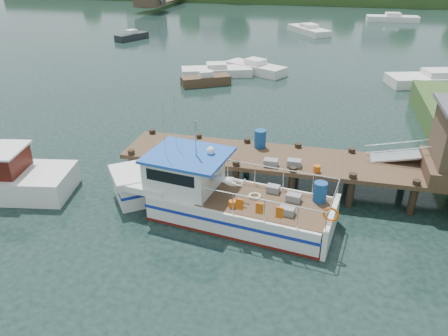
% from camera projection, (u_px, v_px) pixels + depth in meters
% --- Properties ---
extents(ground_plane, '(160.00, 160.00, 0.00)m').
position_uv_depth(ground_plane, '(252.00, 181.00, 20.95)').
color(ground_plane, black).
extents(dock, '(16.60, 3.00, 4.78)m').
position_uv_depth(dock, '(403.00, 152.00, 18.58)').
color(dock, '#493422').
rests_on(dock, ground).
extents(lobster_boat, '(10.11, 4.14, 4.86)m').
position_uv_depth(lobster_boat, '(213.00, 196.00, 17.95)').
color(lobster_boat, silver).
rests_on(lobster_boat, ground).
extents(moored_rowboat, '(4.07, 3.17, 1.15)m').
position_uv_depth(moored_rowboat, '(206.00, 80.00, 35.32)').
color(moored_rowboat, '#493422').
rests_on(moored_rowboat, ground).
extents(moored_far, '(7.62, 3.08, 1.27)m').
position_uv_depth(moored_far, '(392.00, 18.00, 65.71)').
color(moored_far, silver).
rests_on(moored_far, ground).
extents(moored_a, '(6.34, 4.01, 1.11)m').
position_uv_depth(moored_a, '(217.00, 71.00, 37.88)').
color(moored_a, silver).
rests_on(moored_a, ground).
extents(moored_b, '(5.87, 4.27, 1.24)m').
position_uv_depth(moored_b, '(255.00, 68.00, 38.71)').
color(moored_b, silver).
rests_on(moored_b, ground).
extents(moored_c, '(8.25, 4.79, 1.23)m').
position_uv_depth(moored_c, '(437.00, 80.00, 35.28)').
color(moored_c, silver).
rests_on(moored_c, ground).
extents(moored_d, '(6.05, 7.18, 1.20)m').
position_uv_depth(moored_d, '(309.00, 30.00, 56.53)').
color(moored_d, silver).
rests_on(moored_d, ground).
extents(moored_e, '(3.10, 4.44, 1.17)m').
position_uv_depth(moored_e, '(132.00, 36.00, 52.69)').
color(moored_e, black).
rests_on(moored_e, ground).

